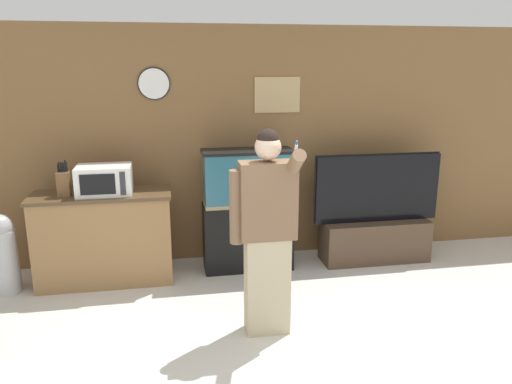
{
  "coord_description": "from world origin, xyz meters",
  "views": [
    {
      "loc": [
        -0.71,
        -2.74,
        2.21
      ],
      "look_at": [
        0.08,
        1.62,
        1.05
      ],
      "focal_mm": 35.0,
      "sensor_mm": 36.0,
      "label": 1
    }
  ],
  "objects_px": {
    "microwave": "(104,180)",
    "trash_bin": "(3,253)",
    "counter_island": "(105,238)",
    "tv_on_stand": "(375,229)",
    "aquarium_on_stand": "(248,210)",
    "person_standing": "(266,231)",
    "knife_block": "(64,183)"
  },
  "relations": [
    {
      "from": "microwave",
      "to": "trash_bin",
      "type": "xyz_separation_m",
      "value": [
        -1.0,
        -0.06,
        -0.67
      ]
    },
    {
      "from": "counter_island",
      "to": "tv_on_stand",
      "type": "bearing_deg",
      "value": 0.83
    },
    {
      "from": "microwave",
      "to": "aquarium_on_stand",
      "type": "relative_size",
      "value": 0.4
    },
    {
      "from": "counter_island",
      "to": "microwave",
      "type": "distance_m",
      "value": 0.61
    },
    {
      "from": "microwave",
      "to": "tv_on_stand",
      "type": "bearing_deg",
      "value": 1.41
    },
    {
      "from": "microwave",
      "to": "person_standing",
      "type": "bearing_deg",
      "value": -41.99
    },
    {
      "from": "tv_on_stand",
      "to": "person_standing",
      "type": "height_order",
      "value": "person_standing"
    },
    {
      "from": "aquarium_on_stand",
      "to": "person_standing",
      "type": "distance_m",
      "value": 1.38
    },
    {
      "from": "counter_island",
      "to": "person_standing",
      "type": "relative_size",
      "value": 0.8
    },
    {
      "from": "aquarium_on_stand",
      "to": "microwave",
      "type": "bearing_deg",
      "value": -175.27
    },
    {
      "from": "microwave",
      "to": "knife_block",
      "type": "height_order",
      "value": "knife_block"
    },
    {
      "from": "trash_bin",
      "to": "counter_island",
      "type": "bearing_deg",
      "value": 5.43
    },
    {
      "from": "knife_block",
      "to": "trash_bin",
      "type": "distance_m",
      "value": 0.9
    },
    {
      "from": "knife_block",
      "to": "person_standing",
      "type": "height_order",
      "value": "person_standing"
    },
    {
      "from": "microwave",
      "to": "aquarium_on_stand",
      "type": "bearing_deg",
      "value": 4.73
    },
    {
      "from": "knife_block",
      "to": "counter_island",
      "type": "bearing_deg",
      "value": 8.82
    },
    {
      "from": "counter_island",
      "to": "aquarium_on_stand",
      "type": "height_order",
      "value": "aquarium_on_stand"
    },
    {
      "from": "knife_block",
      "to": "trash_bin",
      "type": "bearing_deg",
      "value": -176.4
    },
    {
      "from": "aquarium_on_stand",
      "to": "person_standing",
      "type": "height_order",
      "value": "person_standing"
    },
    {
      "from": "tv_on_stand",
      "to": "counter_island",
      "type": "bearing_deg",
      "value": -179.17
    },
    {
      "from": "counter_island",
      "to": "knife_block",
      "type": "distance_m",
      "value": 0.69
    },
    {
      "from": "counter_island",
      "to": "person_standing",
      "type": "height_order",
      "value": "person_standing"
    },
    {
      "from": "aquarium_on_stand",
      "to": "person_standing",
      "type": "relative_size",
      "value": 0.77
    },
    {
      "from": "counter_island",
      "to": "tv_on_stand",
      "type": "xyz_separation_m",
      "value": [
        2.95,
        0.04,
        -0.11
      ]
    },
    {
      "from": "knife_block",
      "to": "person_standing",
      "type": "relative_size",
      "value": 0.2
    },
    {
      "from": "counter_island",
      "to": "person_standing",
      "type": "distance_m",
      "value": 1.96
    },
    {
      "from": "person_standing",
      "to": "trash_bin",
      "type": "xyz_separation_m",
      "value": [
        -2.38,
        1.18,
        -0.48
      ]
    },
    {
      "from": "microwave",
      "to": "person_standing",
      "type": "xyz_separation_m",
      "value": [
        1.38,
        -1.24,
        -0.19
      ]
    },
    {
      "from": "microwave",
      "to": "aquarium_on_stand",
      "type": "xyz_separation_m",
      "value": [
        1.45,
        0.12,
        -0.43
      ]
    },
    {
      "from": "knife_block",
      "to": "tv_on_stand",
      "type": "distance_m",
      "value": 3.36
    },
    {
      "from": "microwave",
      "to": "tv_on_stand",
      "type": "relative_size",
      "value": 0.36
    },
    {
      "from": "microwave",
      "to": "counter_island",
      "type": "bearing_deg",
      "value": 148.45
    }
  ]
}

